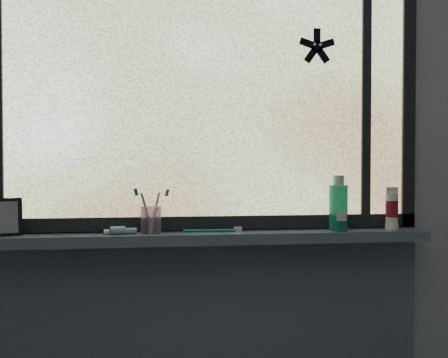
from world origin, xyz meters
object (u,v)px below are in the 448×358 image
at_px(vanity_mirror, 6,217).
at_px(toothbrush_cup, 151,220).
at_px(mouthwash_bottle, 338,203).
at_px(cream_tube, 392,207).

xyz_separation_m(vanity_mirror, toothbrush_cup, (0.50, 0.01, -0.02)).
xyz_separation_m(vanity_mirror, mouthwash_bottle, (1.20, -0.02, 0.04)).
bearing_deg(vanity_mirror, cream_tube, -19.55).
relative_size(toothbrush_cup, mouthwash_bottle, 0.56).
relative_size(vanity_mirror, toothbrush_cup, 1.36).
bearing_deg(vanity_mirror, mouthwash_bottle, -20.31).
xyz_separation_m(vanity_mirror, cream_tube, (1.42, -0.00, 0.02)).
height_order(mouthwash_bottle, cream_tube, mouthwash_bottle).
height_order(toothbrush_cup, mouthwash_bottle, mouthwash_bottle).
height_order(toothbrush_cup, cream_tube, cream_tube).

